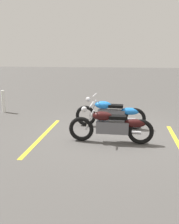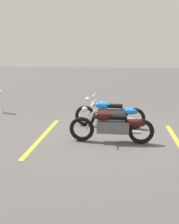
{
  "view_description": "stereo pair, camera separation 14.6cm",
  "coord_description": "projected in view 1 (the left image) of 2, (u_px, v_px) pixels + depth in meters",
  "views": [
    {
      "loc": [
        -0.1,
        6.71,
        2.36
      ],
      "look_at": [
        0.7,
        0.0,
        0.65
      ],
      "focal_mm": 38.68,
      "sensor_mm": 36.0,
      "label": 1
    },
    {
      "loc": [
        0.05,
        6.72,
        2.36
      ],
      "look_at": [
        0.7,
        0.0,
        0.65
      ],
      "focal_mm": 38.68,
      "sensor_mm": 36.0,
      "label": 2
    }
  ],
  "objects": [
    {
      "name": "motorcycle_bright_foreground",
      "position": [
        112.0,
        113.0,
        7.57
      ],
      "size": [
        2.23,
        0.62,
        1.04
      ],
      "rotation": [
        0.0,
        0.0,
        -0.09
      ],
      "color": "black",
      "rests_on": "ground"
    },
    {
      "name": "parking_stripe_near",
      "position": [
        179.0,
        145.0,
        6.24
      ],
      "size": [
        0.21,
        3.2,
        0.01
      ],
      "primitive_type": "cube",
      "rotation": [
        0.0,
        0.0,
        1.54
      ],
      "color": "yellow",
      "rests_on": "ground"
    },
    {
      "name": "parking_stripe_mid",
      "position": [
        43.0,
        136.0,
        6.9
      ],
      "size": [
        0.21,
        3.2,
        0.01
      ],
      "primitive_type": "cube",
      "rotation": [
        0.0,
        0.0,
        1.54
      ],
      "color": "yellow",
      "rests_on": "ground"
    },
    {
      "name": "ground_plane",
      "position": [
        113.0,
        134.0,
        7.04
      ],
      "size": [
        60.0,
        60.0,
        0.0
      ],
      "primitive_type": "plane",
      "color": "#514F4C"
    },
    {
      "name": "bollard_post",
      "position": [
        3.0,
        101.0,
        9.48
      ],
      "size": [
        0.14,
        0.14,
        0.88
      ],
      "primitive_type": "cylinder",
      "color": "white",
      "rests_on": "ground"
    },
    {
      "name": "motorcycle_dark_foreground",
      "position": [
        113.0,
        126.0,
        6.3
      ],
      "size": [
        2.23,
        0.62,
        1.04
      ],
      "rotation": [
        0.0,
        0.0,
        -0.03
      ],
      "color": "black",
      "rests_on": "ground"
    }
  ]
}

